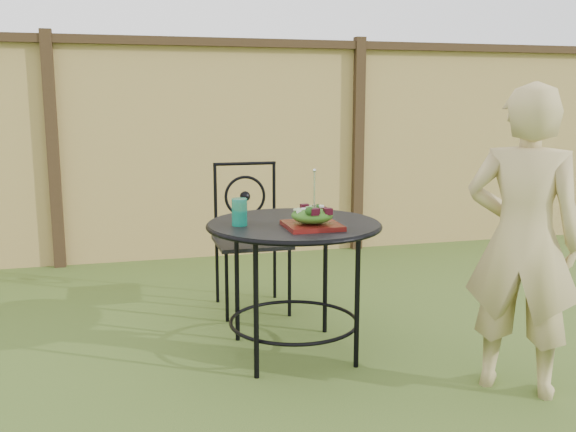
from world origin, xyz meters
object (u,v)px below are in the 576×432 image
object	(u,v)px
patio_table	(294,248)
patio_chair	(250,232)
diner	(523,241)
salad_plate	(312,226)

from	to	relation	value
patio_table	patio_chair	size ratio (longest dim) A/B	0.97
patio_chair	diner	xyz separation A→B (m)	(0.97, -1.53, 0.21)
patio_table	diner	xyz separation A→B (m)	(0.90, -0.68, 0.13)
patio_chair	salad_plate	bearing A→B (deg)	-83.37
patio_table	patio_chair	distance (m)	0.85
patio_chair	patio_table	bearing A→B (deg)	-85.41
patio_table	patio_chair	bearing A→B (deg)	94.59
patio_table	diner	bearing A→B (deg)	-37.10
salad_plate	patio_table	bearing A→B (deg)	106.65
diner	patio_chair	bearing A→B (deg)	-16.07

